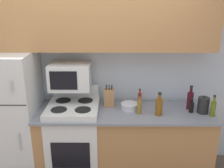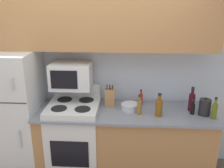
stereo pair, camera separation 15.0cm
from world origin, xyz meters
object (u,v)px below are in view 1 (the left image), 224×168
(microwave, at_px, (70,76))
(bottle_soy_sauce, at_px, (192,107))
(bowl, at_px, (130,106))
(bottle_olive_oil, at_px, (213,108))
(knife_block, at_px, (109,98))
(bottle_wine_red, at_px, (190,100))
(refrigerator, at_px, (10,116))
(bottle_hot_sauce, at_px, (140,98))
(stove, at_px, (75,138))
(kettle, at_px, (203,105))
(bottle_vinegar, at_px, (139,106))
(bottle_whiskey, at_px, (159,106))

(microwave, height_order, bottle_soy_sauce, microwave)
(bowl, relative_size, bottle_olive_oil, 0.84)
(knife_block, xyz_separation_m, bottle_olive_oil, (1.20, -0.28, -0.01))
(knife_block, bearing_deg, bottle_wine_red, -4.05)
(refrigerator, distance_m, bottle_hot_sauce, 1.65)
(stove, height_order, kettle, stove)
(microwave, bearing_deg, bottle_hot_sauce, 5.59)
(bottle_vinegar, height_order, bottle_whiskey, bottle_whiskey)
(bottle_wine_red, xyz_separation_m, kettle, (0.13, -0.12, -0.02))
(bottle_wine_red, bearing_deg, bowl, -177.71)
(knife_block, xyz_separation_m, bottle_vinegar, (0.36, -0.21, -0.02))
(bottle_whiskey, relative_size, kettle, 1.29)
(bottle_olive_oil, xyz_separation_m, bottle_whiskey, (-0.62, 0.03, 0.01))
(bottle_soy_sauce, distance_m, bottle_olive_oil, 0.24)
(stove, xyz_separation_m, knife_block, (0.44, 0.14, 0.50))
(bottle_hot_sauce, bearing_deg, stove, -165.19)
(stove, bearing_deg, bottle_whiskey, -6.35)
(microwave, bearing_deg, kettle, -6.56)
(bowl, bearing_deg, bottle_wine_red, 2.29)
(bowl, distance_m, bottle_wine_red, 0.75)
(stove, xyz_separation_m, bottle_whiskey, (1.02, -0.11, 0.50))
(bottle_olive_oil, bearing_deg, bottle_wine_red, 134.24)
(refrigerator, distance_m, bottle_whiskey, 1.84)
(bowl, height_order, bottle_soy_sauce, bottle_soy_sauce)
(bowl, xyz_separation_m, bottle_whiskey, (0.33, -0.15, 0.07))
(microwave, relative_size, bottle_vinegar, 2.06)
(kettle, bearing_deg, refrigerator, 178.26)
(stove, xyz_separation_m, bottle_vinegar, (0.80, -0.08, 0.48))
(bottle_wine_red, relative_size, bottle_vinegar, 1.25)
(stove, height_order, bottle_wine_red, bottle_wine_red)
(stove, bearing_deg, kettle, -1.79)
(bottle_vinegar, distance_m, kettle, 0.76)
(stove, relative_size, bottle_wine_red, 3.71)
(stove, bearing_deg, bottle_vinegar, -5.52)
(bottle_soy_sauce, relative_size, bottle_olive_oil, 0.69)
(kettle, bearing_deg, microwave, 173.44)
(bottle_hot_sauce, distance_m, bottle_whiskey, 0.39)
(microwave, relative_size, knife_block, 1.73)
(refrigerator, bearing_deg, stove, -1.63)
(knife_block, height_order, bottle_vinegar, knife_block)
(stove, relative_size, bottle_olive_oil, 4.29)
(microwave, distance_m, bottle_vinegar, 0.91)
(microwave, distance_m, bottle_hot_sauce, 0.93)
(refrigerator, distance_m, bottle_olive_oil, 2.45)
(bottle_whiskey, bearing_deg, bottle_olive_oil, -2.77)
(bowl, height_order, bottle_hot_sauce, bottle_hot_sauce)
(bottle_vinegar, bearing_deg, bottle_wine_red, 12.74)
(microwave, distance_m, bottle_olive_oil, 1.73)
(bottle_soy_sauce, relative_size, bottle_wine_red, 0.60)
(refrigerator, relative_size, bottle_soy_sauce, 8.86)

